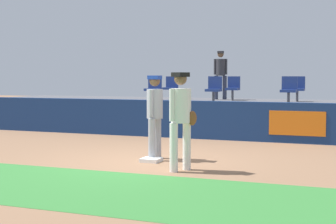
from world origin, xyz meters
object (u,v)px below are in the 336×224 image
(seat_back_center, at_px, (233,87))
(seat_back_right, at_px, (298,87))
(seat_front_right, at_px, (289,89))
(seat_front_center, at_px, (214,88))
(seat_back_left, at_px, (171,86))
(spectator_hooded, at_px, (220,71))
(player_fielder_home, at_px, (181,114))
(seat_front_left, at_px, (154,87))
(first_base, at_px, (151,160))
(player_runner_visitor, at_px, (155,111))

(seat_back_center, relative_size, seat_back_right, 1.00)
(seat_front_right, height_order, seat_front_center, same)
(seat_back_left, relative_size, spectator_hooded, 0.48)
(player_fielder_home, relative_size, seat_back_center, 2.26)
(seat_front_right, height_order, spectator_hooded, spectator_hooded)
(seat_back_right, bearing_deg, seat_front_center, -142.90)
(seat_back_center, height_order, seat_front_left, same)
(first_base, relative_size, seat_front_left, 0.48)
(seat_back_left, distance_m, spectator_hooded, 1.89)
(seat_front_center, bearing_deg, seat_back_center, 84.37)
(seat_back_left, xyz_separation_m, seat_front_left, (0.06, -1.80, 0.00))
(seat_back_right, relative_size, seat_front_left, 1.00)
(spectator_hooded, bearing_deg, seat_front_left, 39.21)
(seat_front_left, bearing_deg, spectator_hooded, 55.71)
(player_runner_visitor, relative_size, seat_back_center, 2.19)
(seat_back_left, bearing_deg, spectator_hooded, 19.56)
(seat_back_right, bearing_deg, seat_back_left, 180.00)
(player_fielder_home, distance_m, seat_back_right, 8.29)
(player_runner_visitor, bearing_deg, seat_front_right, 158.53)
(player_runner_visitor, xyz_separation_m, seat_back_right, (2.21, 7.13, 0.39))
(player_runner_visitor, height_order, seat_front_center, player_runner_visitor)
(seat_back_left, bearing_deg, seat_back_center, -0.01)
(spectator_hooded, bearing_deg, seat_back_right, 151.39)
(player_fielder_home, xyz_separation_m, seat_back_center, (-0.98, 8.19, 0.36))
(seat_front_center, bearing_deg, seat_front_left, 179.99)
(player_runner_visitor, distance_m, seat_front_center, 5.35)
(seat_back_right, distance_m, seat_front_right, 1.80)
(seat_front_right, bearing_deg, player_runner_visitor, -112.09)
(player_runner_visitor, distance_m, seat_front_left, 5.80)
(player_runner_visitor, height_order, seat_back_left, player_runner_visitor)
(first_base, xyz_separation_m, seat_front_right, (2.12, 5.65, 1.42))
(seat_front_center, bearing_deg, first_base, -87.77)
(seat_back_right, relative_size, spectator_hooded, 0.48)
(first_base, height_order, seat_back_center, seat_back_center)
(player_fielder_home, bearing_deg, seat_back_left, -130.06)
(player_runner_visitor, height_order, seat_back_right, player_runner_visitor)
(seat_front_center, bearing_deg, player_fielder_home, -79.77)
(seat_front_right, bearing_deg, player_fielder_home, -100.47)
(player_runner_visitor, xyz_separation_m, seat_back_center, (0.01, 7.13, 0.39))
(player_runner_visitor, relative_size, seat_front_right, 2.19)
(first_base, relative_size, seat_back_left, 0.48)
(first_base, height_order, seat_front_left, seat_front_left)
(first_base, xyz_separation_m, player_runner_visitor, (-0.05, 0.32, 1.03))
(seat_back_right, xyz_separation_m, seat_front_right, (-0.04, -1.80, 0.00))
(seat_back_left, height_order, spectator_hooded, spectator_hooded)
(seat_back_center, xyz_separation_m, seat_back_right, (2.20, 0.00, 0.00))
(seat_back_left, distance_m, seat_front_right, 4.83)
(player_fielder_home, height_order, seat_front_right, player_fielder_home)
(player_fielder_home, distance_m, spectator_hooded, 8.99)
(spectator_hooded, bearing_deg, first_base, 78.19)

